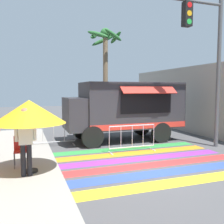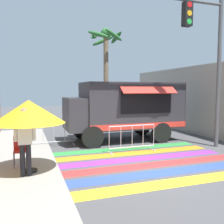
# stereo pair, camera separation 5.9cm
# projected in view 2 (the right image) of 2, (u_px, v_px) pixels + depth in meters

# --- Properties ---
(ground_plane) EXTENTS (60.00, 60.00, 0.00)m
(ground_plane) POSITION_uv_depth(u_px,v_px,m) (149.00, 166.00, 7.63)
(ground_plane) COLOR #4C4C4F
(concrete_wall_right) EXTENTS (0.20, 16.00, 3.59)m
(concrete_wall_right) POSITION_uv_depth(u_px,v_px,m) (213.00, 101.00, 11.92)
(concrete_wall_right) COLOR #A39E93
(concrete_wall_right) RESTS_ON ground_plane
(crosswalk_painted) EXTENTS (6.40, 4.36, 0.01)m
(crosswalk_painted) POSITION_uv_depth(u_px,v_px,m) (142.00, 162.00, 8.06)
(crosswalk_painted) COLOR yellow
(crosswalk_painted) RESTS_ON ground_plane
(food_truck) EXTENTS (5.24, 2.60, 2.66)m
(food_truck) POSITION_uv_depth(u_px,v_px,m) (123.00, 107.00, 11.37)
(food_truck) COLOR #2D2D33
(food_truck) RESTS_ON ground_plane
(traffic_signal_pole) EXTENTS (4.71, 0.29, 6.16)m
(traffic_signal_pole) POSITION_uv_depth(u_px,v_px,m) (201.00, 42.00, 9.60)
(traffic_signal_pole) COLOR #515456
(traffic_signal_pole) RESTS_ON ground_plane
(patio_umbrella) EXTENTS (1.91, 1.91, 1.94)m
(patio_umbrella) POSITION_uv_depth(u_px,v_px,m) (29.00, 112.00, 6.60)
(patio_umbrella) COLOR black
(patio_umbrella) RESTS_ON sidewalk_left
(folding_chair) EXTENTS (0.40, 0.40, 0.86)m
(folding_chair) POSITION_uv_depth(u_px,v_px,m) (21.00, 148.00, 7.28)
(folding_chair) COLOR #4C4C51
(folding_chair) RESTS_ON sidewalk_left
(vendor_person) EXTENTS (0.53, 0.23, 1.76)m
(vendor_person) POSITION_uv_depth(u_px,v_px,m) (25.00, 137.00, 6.35)
(vendor_person) COLOR black
(vendor_person) RESTS_ON sidewalk_left
(barricade_front) EXTENTS (1.85, 0.44, 1.02)m
(barricade_front) POSITION_uv_depth(u_px,v_px,m) (132.00, 139.00, 9.38)
(barricade_front) COLOR #B7BABF
(barricade_front) RESTS_ON ground_plane
(barricade_side) EXTENTS (1.78, 0.44, 1.02)m
(barricade_side) POSITION_uv_depth(u_px,v_px,m) (54.00, 134.00, 10.29)
(barricade_side) COLOR #B7BABF
(barricade_side) RESTS_ON ground_plane
(palm_tree) EXTENTS (2.06, 2.14, 5.88)m
(palm_tree) POSITION_uv_depth(u_px,v_px,m) (106.00, 55.00, 14.49)
(palm_tree) COLOR #7A664C
(palm_tree) RESTS_ON ground_plane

